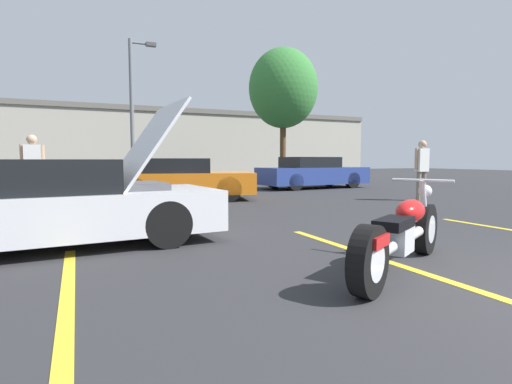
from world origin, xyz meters
The scene contains 11 objects.
parking_stripe_foreground centered at (-4.10, 1.55, 0.00)m, with size 0.12×5.28×0.01m, color yellow.
parking_stripe_middle centered at (-0.74, 1.55, 0.00)m, with size 0.12×5.28×0.01m, color yellow.
far_building centered at (0.00, 25.39, 2.34)m, with size 32.00×4.20×4.40m.
light_pole centered at (-1.55, 17.40, 3.63)m, with size 1.21×0.28×6.51m.
tree_background centered at (6.10, 17.52, 4.92)m, with size 3.64×3.64×7.03m.
motorcycle centered at (-0.89, 1.74, 0.39)m, with size 2.33×1.43×0.95m.
show_car_hood_open centered at (-4.32, 4.53, 0.58)m, with size 4.53×2.05×2.02m.
parked_car_right_row centered at (4.89, 12.63, 0.62)m, with size 4.78×2.11×1.28m.
parked_car_mid_row centered at (-1.24, 10.02, 0.59)m, with size 4.36×2.59×1.21m.
spectator_near_motorcycle centered at (-4.92, 9.28, 1.05)m, with size 0.52×0.23×1.76m.
spectator_by_show_car centered at (5.03, 7.07, 1.03)m, with size 0.52×0.23×1.72m.
Camera 1 is at (-3.99, -1.41, 1.18)m, focal length 28.00 mm.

